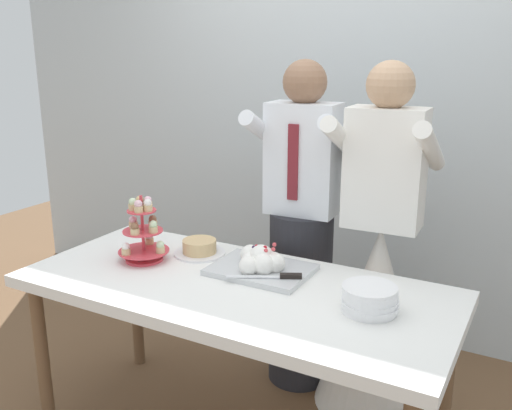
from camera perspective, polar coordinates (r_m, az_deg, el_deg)
The scene contains 8 objects.
rear_wall at distance 3.39m, azimuth 9.86°, elevation 11.13°, with size 5.20×0.10×2.90m, color silver.
dessert_table at distance 2.35m, azimuth -2.25°, elevation -9.61°, with size 1.80×0.80×0.78m.
cupcake_stand at distance 2.57m, azimuth -11.41°, elevation -2.77°, with size 0.23×0.23×0.31m.
main_cake_tray at distance 2.41m, azimuth 0.50°, elevation -5.97°, with size 0.42×0.33×0.13m.
plate_stack at distance 2.11m, azimuth 11.52°, elevation -9.37°, with size 0.21×0.21×0.10m.
round_cake at distance 2.64m, azimuth -5.78°, elevation -4.38°, with size 0.24×0.24×0.07m.
person_groom at distance 2.84m, azimuth 4.62°, elevation -4.12°, with size 0.48×0.51×1.66m.
person_bride at distance 2.74m, azimuth 12.24°, elevation -8.86°, with size 0.56×0.56×1.66m.
Camera 1 is at (1.10, -1.82, 1.71)m, focal length 39.27 mm.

